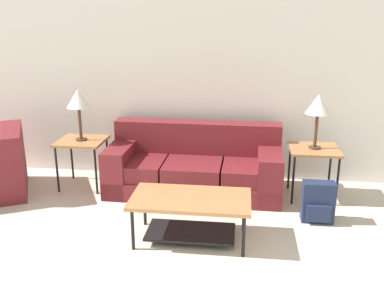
% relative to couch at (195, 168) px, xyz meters
% --- Properties ---
extents(wall_back, '(8.86, 0.06, 2.60)m').
position_rel_couch_xyz_m(wall_back, '(0.02, 0.55, 1.00)').
color(wall_back, silver).
rests_on(wall_back, ground_plane).
extents(couch, '(2.12, 0.92, 0.82)m').
position_rel_couch_xyz_m(couch, '(0.00, 0.00, 0.00)').
color(couch, maroon).
rests_on(couch, ground_plane).
extents(coffee_table, '(1.14, 0.62, 0.45)m').
position_rel_couch_xyz_m(coffee_table, '(0.10, -1.22, 0.03)').
color(coffee_table, '#A87042').
rests_on(coffee_table, ground_plane).
extents(side_table_left, '(0.57, 0.54, 0.62)m').
position_rel_couch_xyz_m(side_table_left, '(-1.42, -0.03, 0.26)').
color(side_table_left, '#A87042').
rests_on(side_table_left, ground_plane).
extents(side_table_right, '(0.57, 0.54, 0.62)m').
position_rel_couch_xyz_m(side_table_right, '(1.42, -0.03, 0.26)').
color(side_table_right, '#A87042').
rests_on(side_table_right, ground_plane).
extents(table_lamp_left, '(0.29, 0.29, 0.63)m').
position_rel_couch_xyz_m(table_lamp_left, '(-1.42, -0.03, 0.82)').
color(table_lamp_left, '#472D1E').
rests_on(table_lamp_left, side_table_left).
extents(table_lamp_right, '(0.29, 0.29, 0.63)m').
position_rel_couch_xyz_m(table_lamp_right, '(1.42, -0.03, 0.82)').
color(table_lamp_right, '#472D1E').
rests_on(table_lamp_right, side_table_right).
extents(backpack, '(0.33, 0.24, 0.44)m').
position_rel_couch_xyz_m(backpack, '(1.39, -0.68, -0.08)').
color(backpack, '#1E2847').
rests_on(backpack, ground_plane).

